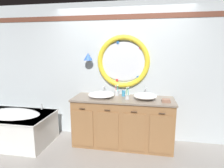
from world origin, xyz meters
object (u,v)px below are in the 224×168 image
(sink_basin_right, at_px, (145,96))
(toothbrush_holder_left, at_px, (117,92))
(folded_hand_towel, at_px, (166,101))
(soap_dispenser, at_px, (124,93))
(sink_basin_left, at_px, (101,95))
(toothbrush_holder_right, at_px, (127,96))
(bathtub, at_px, (13,125))

(sink_basin_right, bearing_deg, toothbrush_holder_left, 158.23)
(sink_basin_right, distance_m, folded_hand_towel, 0.36)
(sink_basin_right, relative_size, toothbrush_holder_left, 1.92)
(soap_dispenser, height_order, folded_hand_towel, soap_dispenser)
(sink_basin_left, distance_m, toothbrush_holder_left, 0.33)
(sink_basin_left, distance_m, toothbrush_holder_right, 0.47)
(sink_basin_left, bearing_deg, sink_basin_right, 0.00)
(sink_basin_left, bearing_deg, bathtub, -170.67)
(toothbrush_holder_left, relative_size, folded_hand_towel, 1.48)
(bathtub, relative_size, sink_basin_right, 3.59)
(sink_basin_left, height_order, soap_dispenser, soap_dispenser)
(soap_dispenser, bearing_deg, folded_hand_towel, -19.57)
(bathtub, height_order, sink_basin_right, sink_basin_right)
(toothbrush_holder_left, xyz_separation_m, soap_dispenser, (0.13, -0.04, 0.01))
(toothbrush_holder_left, distance_m, folded_hand_towel, 0.93)
(soap_dispenser, relative_size, folded_hand_towel, 1.00)
(toothbrush_holder_right, distance_m, folded_hand_towel, 0.66)
(bathtub, relative_size, soap_dispenser, 10.26)
(sink_basin_left, xyz_separation_m, toothbrush_holder_left, (0.25, 0.21, 0.00))
(sink_basin_left, bearing_deg, folded_hand_towel, -4.69)
(bathtub, height_order, toothbrush_holder_left, toothbrush_holder_left)
(sink_basin_right, bearing_deg, bathtub, -173.64)
(toothbrush_holder_right, height_order, folded_hand_towel, toothbrush_holder_right)
(bathtub, xyz_separation_m, sink_basin_left, (1.65, 0.27, 0.60))
(sink_basin_left, relative_size, folded_hand_towel, 3.36)
(sink_basin_left, height_order, sink_basin_right, sink_basin_right)
(bathtub, height_order, soap_dispenser, soap_dispenser)
(sink_basin_right, relative_size, toothbrush_holder_right, 1.79)
(soap_dispenser, bearing_deg, sink_basin_right, -23.28)
(toothbrush_holder_left, height_order, toothbrush_holder_right, toothbrush_holder_right)
(toothbrush_holder_right, xyz_separation_m, folded_hand_towel, (0.65, -0.06, -0.03))
(toothbrush_holder_left, xyz_separation_m, toothbrush_holder_right, (0.22, -0.24, -0.00))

